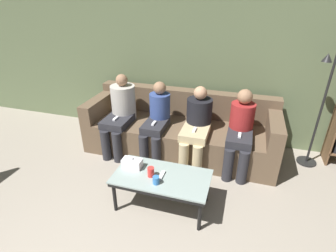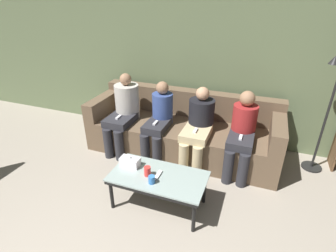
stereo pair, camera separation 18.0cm
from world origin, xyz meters
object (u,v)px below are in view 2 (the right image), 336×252
(cup_near_right, at_px, (147,171))
(seated_person_mid_right, at_px, (199,124))
(seated_person_mid_left, at_px, (159,119))
(couch, at_px, (183,131))
(tissue_box, at_px, (130,162))
(seated_person_left_end, at_px, (124,110))
(coffee_table, at_px, (158,179))
(game_remote, at_px, (158,175))
(cup_near_left, at_px, (152,180))
(seated_person_right_end, at_px, (242,131))
(standing_lamp, at_px, (334,95))

(cup_near_right, bearing_deg, seated_person_mid_right, 74.39)
(cup_near_right, distance_m, seated_person_mid_left, 1.07)
(couch, height_order, tissue_box, couch)
(seated_person_left_end, bearing_deg, tissue_box, -58.11)
(tissue_box, xyz_separation_m, seated_person_mid_right, (0.54, 0.94, 0.12))
(coffee_table, height_order, seated_person_mid_right, seated_person_mid_right)
(cup_near_right, xyz_separation_m, game_remote, (0.11, 0.04, -0.04))
(cup_near_left, relative_size, seated_person_mid_right, 0.08)
(coffee_table, relative_size, seated_person_mid_right, 0.97)
(seated_person_mid_right, bearing_deg, game_remote, -100.00)
(cup_near_right, height_order, seated_person_right_end, seated_person_right_end)
(standing_lamp, bearing_deg, seated_person_right_end, -157.48)
(couch, xyz_separation_m, cup_near_left, (0.09, -1.37, 0.14))
(coffee_table, height_order, game_remote, game_remote)
(standing_lamp, bearing_deg, seated_person_mid_right, -165.30)
(cup_near_left, bearing_deg, cup_near_right, 134.32)
(couch, distance_m, cup_near_left, 1.38)
(couch, relative_size, standing_lamp, 1.58)
(couch, relative_size, tissue_box, 12.44)
(cup_near_right, relative_size, standing_lamp, 0.06)
(seated_person_mid_left, bearing_deg, game_remote, -68.36)
(cup_near_left, xyz_separation_m, seated_person_mid_left, (-0.38, 1.13, 0.12))
(cup_near_left, xyz_separation_m, seated_person_mid_right, (0.19, 1.14, 0.13))
(cup_near_left, xyz_separation_m, seated_person_left_end, (-0.95, 1.15, 0.17))
(couch, relative_size, cup_near_right, 25.15)
(cup_near_left, bearing_deg, couch, 93.88)
(cup_near_right, height_order, seated_person_mid_right, seated_person_mid_right)
(tissue_box, height_order, game_remote, tissue_box)
(coffee_table, xyz_separation_m, cup_near_left, (-0.02, -0.14, 0.09))
(tissue_box, bearing_deg, couch, 77.56)
(seated_person_mid_left, bearing_deg, seated_person_left_end, 177.54)
(game_remote, bearing_deg, standing_lamp, 39.17)
(standing_lamp, distance_m, seated_person_mid_left, 2.21)
(seated_person_left_end, relative_size, seated_person_mid_right, 1.07)
(coffee_table, distance_m, standing_lamp, 2.33)
(seated_person_mid_left, relative_size, seated_person_right_end, 1.00)
(tissue_box, xyz_separation_m, seated_person_left_end, (-0.60, 0.96, 0.16))
(seated_person_right_end, bearing_deg, standing_lamp, 22.52)
(coffee_table, distance_m, tissue_box, 0.38)
(cup_near_left, height_order, standing_lamp, standing_lamp)
(cup_near_right, xyz_separation_m, seated_person_mid_right, (0.29, 1.04, 0.12))
(standing_lamp, height_order, seated_person_right_end, standing_lamp)
(couch, bearing_deg, tissue_box, -102.44)
(cup_near_left, relative_size, seated_person_mid_left, 0.08)
(standing_lamp, relative_size, seated_person_left_end, 1.52)
(game_remote, relative_size, seated_person_right_end, 0.14)
(coffee_table, height_order, seated_person_right_end, seated_person_right_end)
(seated_person_left_end, bearing_deg, standing_lamp, 8.25)
(game_remote, distance_m, seated_person_mid_right, 1.03)
(game_remote, height_order, seated_person_left_end, seated_person_left_end)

